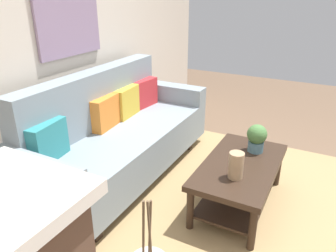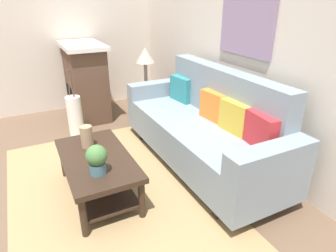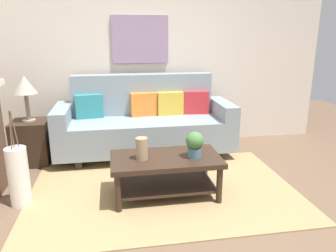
{
  "view_description": "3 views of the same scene",
  "coord_description": "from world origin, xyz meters",
  "px_view_note": "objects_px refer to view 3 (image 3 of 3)",
  "views": [
    {
      "loc": [
        -2.43,
        -0.18,
        1.82
      ],
      "look_at": [
        0.14,
        1.18,
        0.57
      ],
      "focal_mm": 34.53,
      "sensor_mm": 36.0,
      "label": 1
    },
    {
      "loc": [
        2.43,
        -0.08,
        1.81
      ],
      "look_at": [
        0.2,
        1.06,
        0.69
      ],
      "focal_mm": 31.29,
      "sensor_mm": 36.0,
      "label": 2
    },
    {
      "loc": [
        -0.49,
        -2.61,
        1.63
      ],
      "look_at": [
        0.1,
        0.82,
        0.63
      ],
      "focal_mm": 34.74,
      "sensor_mm": 36.0,
      "label": 3
    }
  ],
  "objects_px": {
    "tabletop_vase": "(142,149)",
    "floor_vase": "(19,177)",
    "side_table": "(32,142)",
    "framed_painting": "(140,39)",
    "couch": "(145,124)",
    "potted_plant_tabletop": "(195,144)",
    "throw_pillow_teal": "(89,106)",
    "throw_pillow_mustard": "(170,103)",
    "table_lamp": "(25,87)",
    "throw_pillow_orange": "(144,104)",
    "throw_pillow_crimson": "(196,102)",
    "coffee_table": "(166,167)"
  },
  "relations": [
    {
      "from": "throw_pillow_mustard",
      "to": "floor_vase",
      "type": "height_order",
      "value": "throw_pillow_mustard"
    },
    {
      "from": "couch",
      "to": "throw_pillow_orange",
      "type": "distance_m",
      "value": 0.28
    },
    {
      "from": "throw_pillow_mustard",
      "to": "throw_pillow_crimson",
      "type": "bearing_deg",
      "value": 0.0
    },
    {
      "from": "throw_pillow_crimson",
      "to": "framed_painting",
      "type": "relative_size",
      "value": 0.45
    },
    {
      "from": "throw_pillow_orange",
      "to": "throw_pillow_crimson",
      "type": "distance_m",
      "value": 0.74
    },
    {
      "from": "couch",
      "to": "potted_plant_tabletop",
      "type": "height_order",
      "value": "couch"
    },
    {
      "from": "floor_vase",
      "to": "throw_pillow_crimson",
      "type": "bearing_deg",
      "value": 32.08
    },
    {
      "from": "throw_pillow_teal",
      "to": "side_table",
      "type": "distance_m",
      "value": 0.86
    },
    {
      "from": "throw_pillow_teal",
      "to": "floor_vase",
      "type": "distance_m",
      "value": 1.49
    },
    {
      "from": "throw_pillow_mustard",
      "to": "floor_vase",
      "type": "bearing_deg",
      "value": -142.71
    },
    {
      "from": "throw_pillow_teal",
      "to": "tabletop_vase",
      "type": "distance_m",
      "value": 1.51
    },
    {
      "from": "couch",
      "to": "throw_pillow_teal",
      "type": "xyz_separation_m",
      "value": [
        -0.74,
        0.12,
        0.25
      ]
    },
    {
      "from": "coffee_table",
      "to": "framed_painting",
      "type": "distance_m",
      "value": 2.11
    },
    {
      "from": "throw_pillow_mustard",
      "to": "couch",
      "type": "bearing_deg",
      "value": -161.26
    },
    {
      "from": "side_table",
      "to": "potted_plant_tabletop",
      "type": "bearing_deg",
      "value": -33.76
    },
    {
      "from": "couch",
      "to": "table_lamp",
      "type": "xyz_separation_m",
      "value": [
        -1.47,
        -0.07,
        0.56
      ]
    },
    {
      "from": "potted_plant_tabletop",
      "to": "floor_vase",
      "type": "bearing_deg",
      "value": 176.1
    },
    {
      "from": "throw_pillow_orange",
      "to": "floor_vase",
      "type": "xyz_separation_m",
      "value": [
        -1.35,
        -1.31,
        -0.39
      ]
    },
    {
      "from": "tabletop_vase",
      "to": "floor_vase",
      "type": "relative_size",
      "value": 0.37
    },
    {
      "from": "potted_plant_tabletop",
      "to": "framed_painting",
      "type": "height_order",
      "value": "framed_painting"
    },
    {
      "from": "side_table",
      "to": "framed_painting",
      "type": "height_order",
      "value": "framed_painting"
    },
    {
      "from": "throw_pillow_crimson",
      "to": "floor_vase",
      "type": "distance_m",
      "value": 2.49
    },
    {
      "from": "throw_pillow_mustard",
      "to": "potted_plant_tabletop",
      "type": "relative_size",
      "value": 1.37
    },
    {
      "from": "throw_pillow_teal",
      "to": "floor_vase",
      "type": "height_order",
      "value": "throw_pillow_teal"
    },
    {
      "from": "tabletop_vase",
      "to": "table_lamp",
      "type": "distance_m",
      "value": 1.83
    },
    {
      "from": "throw_pillow_teal",
      "to": "throw_pillow_crimson",
      "type": "xyz_separation_m",
      "value": [
        1.47,
        0.0,
        0.0
      ]
    },
    {
      "from": "throw_pillow_orange",
      "to": "tabletop_vase",
      "type": "height_order",
      "value": "throw_pillow_orange"
    },
    {
      "from": "throw_pillow_mustard",
      "to": "coffee_table",
      "type": "relative_size",
      "value": 0.33
    },
    {
      "from": "potted_plant_tabletop",
      "to": "table_lamp",
      "type": "height_order",
      "value": "table_lamp"
    },
    {
      "from": "throw_pillow_mustard",
      "to": "table_lamp",
      "type": "bearing_deg",
      "value": -173.83
    },
    {
      "from": "throw_pillow_orange",
      "to": "framed_painting",
      "type": "xyz_separation_m",
      "value": [
        -0.0,
        0.34,
        0.86
      ]
    },
    {
      "from": "couch",
      "to": "throw_pillow_mustard",
      "type": "relative_size",
      "value": 6.5
    },
    {
      "from": "throw_pillow_teal",
      "to": "tabletop_vase",
      "type": "bearing_deg",
      "value": -67.53
    },
    {
      "from": "throw_pillow_mustard",
      "to": "tabletop_vase",
      "type": "xyz_separation_m",
      "value": [
        -0.53,
        -1.39,
        -0.14
      ]
    },
    {
      "from": "framed_painting",
      "to": "couch",
      "type": "bearing_deg",
      "value": -90.0
    },
    {
      "from": "potted_plant_tabletop",
      "to": "throw_pillow_orange",
      "type": "bearing_deg",
      "value": 104.29
    },
    {
      "from": "coffee_table",
      "to": "table_lamp",
      "type": "xyz_separation_m",
      "value": [
        -1.55,
        1.17,
        0.68
      ]
    },
    {
      "from": "tabletop_vase",
      "to": "floor_vase",
      "type": "distance_m",
      "value": 1.21
    },
    {
      "from": "couch",
      "to": "coffee_table",
      "type": "height_order",
      "value": "couch"
    },
    {
      "from": "throw_pillow_crimson",
      "to": "tabletop_vase",
      "type": "distance_m",
      "value": 1.66
    },
    {
      "from": "throw_pillow_mustard",
      "to": "framed_painting",
      "type": "xyz_separation_m",
      "value": [
        -0.37,
        0.34,
        0.86
      ]
    },
    {
      "from": "tabletop_vase",
      "to": "floor_vase",
      "type": "bearing_deg",
      "value": 175.92
    },
    {
      "from": "throw_pillow_orange",
      "to": "coffee_table",
      "type": "xyz_separation_m",
      "value": [
        0.08,
        -1.37,
        -0.37
      ]
    },
    {
      "from": "coffee_table",
      "to": "side_table",
      "type": "bearing_deg",
      "value": 142.88
    },
    {
      "from": "floor_vase",
      "to": "framed_painting",
      "type": "bearing_deg",
      "value": 50.73
    },
    {
      "from": "table_lamp",
      "to": "framed_painting",
      "type": "bearing_deg",
      "value": 20.17
    },
    {
      "from": "throw_pillow_orange",
      "to": "floor_vase",
      "type": "height_order",
      "value": "throw_pillow_orange"
    },
    {
      "from": "framed_painting",
      "to": "side_table",
      "type": "bearing_deg",
      "value": -159.83
    },
    {
      "from": "potted_plant_tabletop",
      "to": "floor_vase",
      "type": "height_order",
      "value": "potted_plant_tabletop"
    },
    {
      "from": "throw_pillow_teal",
      "to": "throw_pillow_mustard",
      "type": "relative_size",
      "value": 1.0
    }
  ]
}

